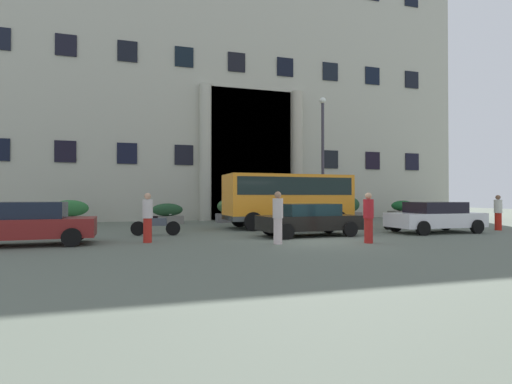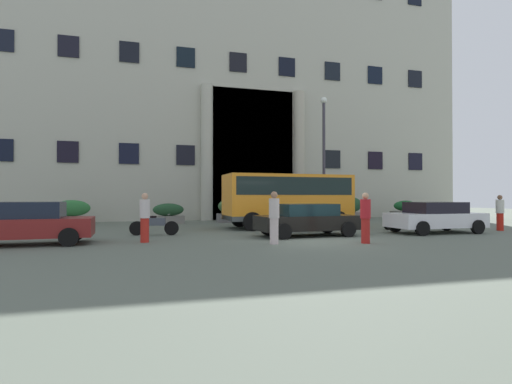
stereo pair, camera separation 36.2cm
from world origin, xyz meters
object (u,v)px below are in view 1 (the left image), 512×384
Objects in this scene: hedge_planter_entrance_right at (70,213)px; motorcycle_far_end at (155,225)px; hedge_planter_far_east at (403,210)px; scooter_by_planter at (397,220)px; bus_stop_sign at (347,195)px; pedestrian_child_trailing at (498,212)px; white_taxi_kerbside at (309,219)px; parked_hatchback_near at (435,217)px; hedge_planter_west at (167,214)px; pedestrian_man_red_shirt at (368,217)px; hedge_planter_far_west at (350,209)px; lamppost_plaza_centre at (323,150)px; parked_sedan_second at (28,223)px; pedestrian_woman_dark_dress at (278,217)px; orange_minibus at (288,196)px; hedge_planter_entrance_left at (230,211)px; pedestrian_man_crossing at (148,217)px; motorcycle_near_kerb at (310,222)px.

motorcycle_far_end is at bearing -58.68° from hedge_planter_entrance_right.
scooter_by_planter is (-5.74, -7.11, -0.19)m from hedge_planter_far_east.
scooter_by_planter is (11.86, -0.06, -0.00)m from motorcycle_far_end.
pedestrian_child_trailing is at bearing -48.47° from bus_stop_sign.
pedestrian_child_trailing is (16.13, -2.07, 0.41)m from motorcycle_far_end.
white_taxi_kerbside is 6.03m from scooter_by_planter.
scooter_by_planter is at bearing 99.68° from parked_hatchback_near.
hedge_planter_west is 1.07× the size of pedestrian_man_red_shirt.
lamppost_plaza_centre is at bearing -145.13° from hedge_planter_far_west.
white_taxi_kerbside is 2.19× the size of scooter_by_planter.
parked_sedan_second is at bearing -119.37° from hedge_planter_west.
scooter_by_planter is 6.71m from pedestrian_man_red_shirt.
hedge_planter_west is 5.40m from hedge_planter_entrance_right.
pedestrian_woman_dark_dress is 1.06× the size of pedestrian_child_trailing.
orange_minibus reaches higher than pedestrian_woman_dark_dress.
lamppost_plaza_centre reaches higher than bus_stop_sign.
pedestrian_woman_dark_dress is (-7.86, -4.14, 0.47)m from scooter_by_planter.
hedge_planter_entrance_left is 6.98m from lamppost_plaza_centre.
bus_stop_sign reaches higher than pedestrian_man_crossing.
hedge_planter_entrance_left is at bearing 119.41° from motorcycle_near_kerb.
hedge_planter_far_west reaches higher than motorcycle_near_kerb.
pedestrian_man_crossing reaches higher than hedge_planter_far_east.
pedestrian_man_crossing is at bearing -152.01° from hedge_planter_far_east.
parked_hatchback_near is at bearing -75.83° from lamppost_plaza_centre.
pedestrian_man_crossing reaches higher than hedge_planter_far_west.
hedge_planter_entrance_right is 1.31× the size of hedge_planter_far_west.
pedestrian_woman_dark_dress is at bearing -5.24° from pedestrian_man_red_shirt.
hedge_planter_west is at bearing 57.93° from parked_sedan_second.
hedge_planter_far_west is (12.59, 0.54, 0.18)m from hedge_planter_west.
pedestrian_man_red_shirt is 3.23m from pedestrian_woman_dark_dress.
hedge_planter_west is 7.00m from motorcycle_far_end.
hedge_planter_west is 0.44× the size of white_taxi_kerbside.
hedge_planter_entrance_right is 0.26× the size of lamppost_plaza_centre.
hedge_planter_far_west is 20.20m from parked_sedan_second.
motorcycle_far_end is (-6.83, -2.20, -1.19)m from orange_minibus.
parked_hatchback_near is at bearing -5.90° from white_taxi_kerbside.
hedge_planter_far_west is 0.82× the size of motorcycle_near_kerb.
motorcycle_far_end is at bearing 52.10° from pedestrian_man_crossing.
hedge_planter_west is at bearing -179.60° from hedge_planter_far_east.
hedge_planter_far_east is at bearing 36.49° from scooter_by_planter.
pedestrian_man_crossing is (-5.19, -9.69, 0.18)m from hedge_planter_entrance_left.
parked_sedan_second is at bearing -159.16° from bus_stop_sign.
pedestrian_man_crossing reaches higher than motorcycle_near_kerb.
hedge_planter_entrance_left is 0.22× the size of lamppost_plaza_centre.
pedestrian_child_trailing is (15.18, -9.00, 0.27)m from hedge_planter_west.
pedestrian_man_red_shirt is at bearing -15.73° from parked_sedan_second.
parked_sedan_second is (-17.73, -9.67, -0.02)m from hedge_planter_far_west.
lamppost_plaza_centre is (-7.23, -1.80, 3.91)m from hedge_planter_far_east.
parked_sedan_second is at bearing -152.86° from lamppost_plaza_centre.
orange_minibus is 4.35m from white_taxi_kerbside.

